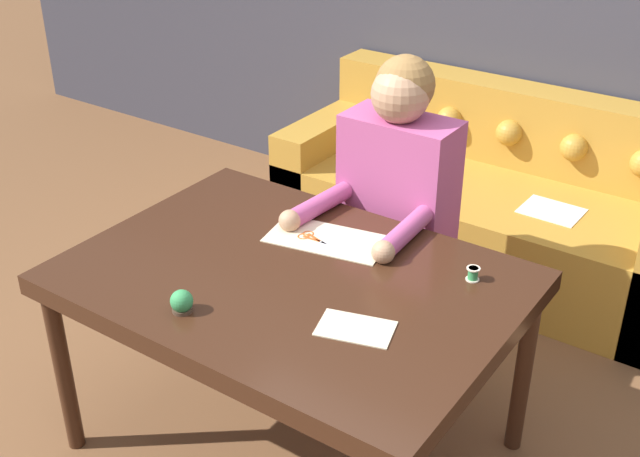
{
  "coord_description": "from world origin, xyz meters",
  "views": [
    {
      "loc": [
        1.22,
        -1.81,
        2.12
      ],
      "look_at": [
        -0.11,
        0.11,
        0.84
      ],
      "focal_mm": 45.0,
      "sensor_mm": 36.0,
      "label": 1
    }
  ],
  "objects_px": {
    "person": "(395,215)",
    "scissors": "(314,239)",
    "thread_spool": "(473,274)",
    "pin_cushion": "(182,302)",
    "couch": "(490,205)",
    "dining_table": "(292,291)"
  },
  "relations": [
    {
      "from": "couch",
      "to": "pin_cushion",
      "type": "xyz_separation_m",
      "value": [
        -0.15,
        -2.02,
        0.47
      ]
    },
    {
      "from": "couch",
      "to": "scissors",
      "type": "xyz_separation_m",
      "value": [
        -0.07,
        -1.43,
        0.44
      ]
    },
    {
      "from": "scissors",
      "to": "thread_spool",
      "type": "relative_size",
      "value": 4.52
    },
    {
      "from": "pin_cushion",
      "to": "scissors",
      "type": "bearing_deg",
      "value": 82.54
    },
    {
      "from": "person",
      "to": "pin_cushion",
      "type": "relative_size",
      "value": 18.25
    },
    {
      "from": "couch",
      "to": "person",
      "type": "relative_size",
      "value": 1.56
    },
    {
      "from": "couch",
      "to": "thread_spool",
      "type": "height_order",
      "value": "couch"
    },
    {
      "from": "person",
      "to": "pin_cushion",
      "type": "bearing_deg",
      "value": -98.7
    },
    {
      "from": "couch",
      "to": "pin_cushion",
      "type": "distance_m",
      "value": 2.08
    },
    {
      "from": "person",
      "to": "thread_spool",
      "type": "bearing_deg",
      "value": -36.26
    },
    {
      "from": "scissors",
      "to": "thread_spool",
      "type": "distance_m",
      "value": 0.57
    },
    {
      "from": "thread_spool",
      "to": "person",
      "type": "bearing_deg",
      "value": 143.74
    },
    {
      "from": "couch",
      "to": "scissors",
      "type": "distance_m",
      "value": 1.5
    },
    {
      "from": "couch",
      "to": "scissors",
      "type": "bearing_deg",
      "value": -92.75
    },
    {
      "from": "dining_table",
      "to": "pin_cushion",
      "type": "bearing_deg",
      "value": -111.67
    },
    {
      "from": "dining_table",
      "to": "couch",
      "type": "xyz_separation_m",
      "value": [
        0.0,
        1.66,
        -0.37
      ]
    },
    {
      "from": "person",
      "to": "pin_cushion",
      "type": "height_order",
      "value": "person"
    },
    {
      "from": "person",
      "to": "dining_table",
      "type": "bearing_deg",
      "value": -91.15
    },
    {
      "from": "couch",
      "to": "thread_spool",
      "type": "bearing_deg",
      "value": -69.79
    },
    {
      "from": "person",
      "to": "scissors",
      "type": "relative_size",
      "value": 6.41
    },
    {
      "from": "thread_spool",
      "to": "pin_cushion",
      "type": "bearing_deg",
      "value": -134.26
    },
    {
      "from": "thread_spool",
      "to": "pin_cushion",
      "type": "distance_m",
      "value": 0.92
    }
  ]
}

